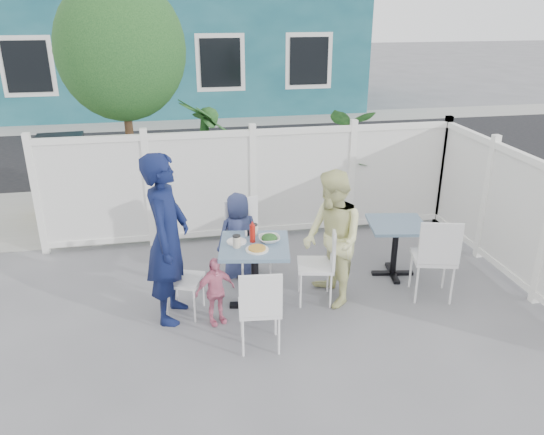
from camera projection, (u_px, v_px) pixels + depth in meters
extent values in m
plane|color=slate|center=(279.00, 329.00, 5.62)|extent=(80.00, 80.00, 0.00)
cube|color=gray|center=(236.00, 204.00, 9.07)|extent=(24.00, 2.60, 0.01)
cube|color=black|center=(216.00, 149.00, 12.44)|extent=(24.00, 5.00, 0.01)
cube|color=gray|center=(207.00, 122.00, 15.26)|extent=(24.00, 1.60, 0.01)
cube|color=#154957|center=(179.00, 9.00, 17.14)|extent=(11.00, 6.00, 6.00)
cube|color=black|center=(93.00, 65.00, 14.52)|extent=(1.20, 0.04, 1.40)
cube|color=black|center=(238.00, 62.00, 15.21)|extent=(1.20, 0.04, 1.40)
cube|color=white|center=(253.00, 184.00, 7.51)|extent=(5.80, 0.04, 1.40)
cube|color=white|center=(252.00, 133.00, 7.23)|extent=(5.86, 0.08, 0.08)
cube|color=white|center=(254.00, 233.00, 7.80)|extent=(5.86, 0.08, 0.12)
cube|color=white|center=(514.00, 217.00, 6.37)|extent=(0.04, 3.60, 1.40)
cube|color=white|center=(525.00, 157.00, 6.09)|extent=(0.08, 3.66, 0.08)
cube|color=white|center=(504.00, 273.00, 6.66)|extent=(0.08, 3.66, 0.12)
cylinder|color=#382316|center=(131.00, 148.00, 7.89)|extent=(0.12, 0.12, 2.40)
ellipsoid|color=#153B19|center=(121.00, 50.00, 7.36)|extent=(1.80, 1.62, 1.98)
cube|color=gold|center=(65.00, 176.00, 8.56)|extent=(0.68, 0.51, 1.21)
imported|color=#153B19|center=(209.00, 163.00, 8.00)|extent=(1.32, 1.32, 1.91)
imported|color=#153B19|center=(353.00, 168.00, 8.36)|extent=(1.87, 1.84, 1.57)
cube|color=#4A638D|center=(255.00, 246.00, 5.74)|extent=(0.86, 0.86, 0.04)
cylinder|color=black|center=(255.00, 277.00, 5.88)|extent=(0.08, 0.08, 0.72)
cube|color=black|center=(255.00, 305.00, 6.02)|extent=(0.59, 0.18, 0.04)
cube|color=black|center=(255.00, 305.00, 6.02)|extent=(0.18, 0.59, 0.04)
cube|color=#4A638D|center=(397.00, 225.00, 6.48)|extent=(0.77, 0.77, 0.04)
cylinder|color=black|center=(395.00, 250.00, 6.61)|extent=(0.08, 0.08, 0.65)
cube|color=black|center=(392.00, 273.00, 6.73)|extent=(0.53, 0.16, 0.04)
cube|color=black|center=(392.00, 273.00, 6.73)|extent=(0.16, 0.53, 0.04)
cube|color=white|center=(184.00, 280.00, 5.76)|extent=(0.48, 0.49, 0.04)
cube|color=white|center=(167.00, 260.00, 5.70)|extent=(0.16, 0.37, 0.41)
cylinder|color=white|center=(203.00, 290.00, 5.97)|extent=(0.02, 0.02, 0.41)
cylinder|color=white|center=(194.00, 305.00, 5.67)|extent=(0.02, 0.02, 0.41)
cylinder|color=white|center=(177.00, 288.00, 6.02)|extent=(0.02, 0.02, 0.41)
cylinder|color=white|center=(167.00, 303.00, 5.71)|extent=(0.02, 0.02, 0.41)
cube|color=white|center=(315.00, 265.00, 6.00)|extent=(0.47, 0.49, 0.04)
cube|color=white|center=(333.00, 246.00, 5.91)|extent=(0.11, 0.41, 0.45)
cylinder|color=white|center=(300.00, 290.00, 5.93)|extent=(0.02, 0.02, 0.45)
cylinder|color=white|center=(299.00, 275.00, 6.26)|extent=(0.02, 0.02, 0.45)
cylinder|color=white|center=(331.00, 291.00, 5.92)|extent=(0.02, 0.02, 0.45)
cylinder|color=white|center=(328.00, 275.00, 6.25)|extent=(0.02, 0.02, 0.45)
cube|color=white|center=(249.00, 242.00, 6.49)|extent=(0.56, 0.55, 0.04)
cube|color=white|center=(241.00, 217.00, 6.56)|extent=(0.43, 0.18, 0.48)
cylinder|color=white|center=(270.00, 262.00, 6.53)|extent=(0.03, 0.03, 0.48)
cylinder|color=white|center=(243.00, 269.00, 6.35)|extent=(0.03, 0.03, 0.48)
cylinder|color=white|center=(256.00, 251.00, 6.82)|extent=(0.03, 0.03, 0.48)
cylinder|color=white|center=(229.00, 258.00, 6.64)|extent=(0.03, 0.03, 0.48)
cube|color=white|center=(260.00, 308.00, 5.19)|extent=(0.44, 0.42, 0.04)
cube|color=white|center=(261.00, 296.00, 4.93)|extent=(0.41, 0.07, 0.44)
cylinder|color=white|center=(242.00, 318.00, 5.41)|extent=(0.02, 0.02, 0.44)
cylinder|color=white|center=(276.00, 317.00, 5.44)|extent=(0.02, 0.02, 0.44)
cylinder|color=white|center=(243.00, 337.00, 5.11)|extent=(0.02, 0.02, 0.44)
cylinder|color=white|center=(279.00, 335.00, 5.14)|extent=(0.02, 0.02, 0.44)
cube|color=white|center=(433.00, 258.00, 6.08)|extent=(0.55, 0.54, 0.04)
cube|color=white|center=(440.00, 244.00, 5.78)|extent=(0.45, 0.14, 0.49)
cylinder|color=white|center=(411.00, 269.00, 6.35)|extent=(0.03, 0.03, 0.49)
cylinder|color=white|center=(444.00, 270.00, 6.33)|extent=(0.03, 0.03, 0.49)
cylinder|color=white|center=(417.00, 284.00, 6.01)|extent=(0.03, 0.03, 0.49)
cylinder|color=white|center=(452.00, 285.00, 5.99)|extent=(0.03, 0.03, 0.49)
imported|color=#0E163E|center=(167.00, 239.00, 5.52)|extent=(0.60, 0.76, 1.85)
imported|color=#CFD251|center=(332.00, 239.00, 5.87)|extent=(0.68, 0.83, 1.56)
imported|color=navy|center=(239.00, 235.00, 6.53)|extent=(0.59, 0.45, 1.09)
imported|color=pink|center=(215.00, 291.00, 5.59)|extent=(0.49, 0.33, 0.77)
cylinder|color=white|center=(257.00, 250.00, 5.59)|extent=(0.25, 0.25, 0.02)
cylinder|color=white|center=(237.00, 242.00, 5.78)|extent=(0.22, 0.22, 0.01)
imported|color=white|center=(269.00, 239.00, 5.79)|extent=(0.23, 0.23, 0.06)
cylinder|color=beige|center=(237.00, 242.00, 5.64)|extent=(0.08, 0.08, 0.12)
cylinder|color=beige|center=(254.00, 230.00, 5.94)|extent=(0.08, 0.08, 0.12)
cylinder|color=#AC160E|center=(252.00, 234.00, 5.75)|extent=(0.06, 0.06, 0.20)
cylinder|color=white|center=(246.00, 233.00, 5.92)|extent=(0.03, 0.03, 0.06)
cylinder|color=black|center=(248.00, 233.00, 5.93)|extent=(0.03, 0.03, 0.07)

